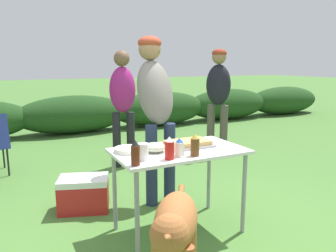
{
  "coord_description": "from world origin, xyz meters",
  "views": [
    {
      "loc": [
        -1.28,
        -2.35,
        1.45
      ],
      "look_at": [
        0.04,
        0.29,
        0.89
      ],
      "focal_mm": 35.0,
      "sensor_mm": 36.0,
      "label": 1
    }
  ],
  "objects_px": {
    "standing_person_in_gray_fleece": "(155,99)",
    "standing_person_in_dark_puffer": "(123,98)",
    "bbq_sauce_bottle": "(135,153)",
    "beer_bottle": "(195,145)",
    "plate_stack": "(128,150)",
    "mixing_bowl": "(155,147)",
    "paper_cup_stack": "(143,152)",
    "folding_table": "(179,158)",
    "ketchup_bottle": "(169,148)",
    "dog": "(175,230)",
    "cooler_box": "(84,194)",
    "food_tray": "(188,144)",
    "standing_person_in_olive_jacket": "(218,90)",
    "mayo_bottle": "(179,148)"
  },
  "relations": [
    {
      "from": "mayo_bottle",
      "to": "standing_person_in_dark_puffer",
      "type": "distance_m",
      "value": 2.18
    },
    {
      "from": "food_tray",
      "to": "standing_person_in_dark_puffer",
      "type": "xyz_separation_m",
      "value": [
        0.07,
        1.93,
        0.22
      ]
    },
    {
      "from": "paper_cup_stack",
      "to": "bbq_sauce_bottle",
      "type": "xyz_separation_m",
      "value": [
        -0.1,
        -0.09,
        0.02
      ]
    },
    {
      "from": "bbq_sauce_bottle",
      "to": "standing_person_in_olive_jacket",
      "type": "relative_size",
      "value": 0.11
    },
    {
      "from": "paper_cup_stack",
      "to": "standing_person_in_olive_jacket",
      "type": "distance_m",
      "value": 3.04
    },
    {
      "from": "folding_table",
      "to": "ketchup_bottle",
      "type": "distance_m",
      "value": 0.34
    },
    {
      "from": "beer_bottle",
      "to": "ketchup_bottle",
      "type": "height_order",
      "value": "beer_bottle"
    },
    {
      "from": "plate_stack",
      "to": "bbq_sauce_bottle",
      "type": "height_order",
      "value": "bbq_sauce_bottle"
    },
    {
      "from": "plate_stack",
      "to": "paper_cup_stack",
      "type": "bearing_deg",
      "value": -85.73
    },
    {
      "from": "folding_table",
      "to": "food_tray",
      "type": "distance_m",
      "value": 0.16
    },
    {
      "from": "paper_cup_stack",
      "to": "standing_person_in_dark_puffer",
      "type": "height_order",
      "value": "standing_person_in_dark_puffer"
    },
    {
      "from": "beer_bottle",
      "to": "standing_person_in_dark_puffer",
      "type": "relative_size",
      "value": 0.11
    },
    {
      "from": "paper_cup_stack",
      "to": "standing_person_in_olive_jacket",
      "type": "xyz_separation_m",
      "value": [
        2.16,
        2.12,
        0.23
      ]
    },
    {
      "from": "plate_stack",
      "to": "bbq_sauce_bottle",
      "type": "relative_size",
      "value": 1.25
    },
    {
      "from": "plate_stack",
      "to": "mixing_bowl",
      "type": "relative_size",
      "value": 1.28
    },
    {
      "from": "folding_table",
      "to": "ketchup_bottle",
      "type": "relative_size",
      "value": 6.23
    },
    {
      "from": "food_tray",
      "to": "mixing_bowl",
      "type": "distance_m",
      "value": 0.33
    },
    {
      "from": "mixing_bowl",
      "to": "paper_cup_stack",
      "type": "relative_size",
      "value": 1.41
    },
    {
      "from": "plate_stack",
      "to": "standing_person_in_gray_fleece",
      "type": "bearing_deg",
      "value": 49.45
    },
    {
      "from": "standing_person_in_gray_fleece",
      "to": "standing_person_in_dark_puffer",
      "type": "relative_size",
      "value": 1.06
    },
    {
      "from": "plate_stack",
      "to": "cooler_box",
      "type": "bearing_deg",
      "value": 109.73
    },
    {
      "from": "paper_cup_stack",
      "to": "standing_person_in_gray_fleece",
      "type": "distance_m",
      "value": 1.05
    },
    {
      "from": "mixing_bowl",
      "to": "standing_person_in_gray_fleece",
      "type": "distance_m",
      "value": 0.84
    },
    {
      "from": "standing_person_in_dark_puffer",
      "to": "dog",
      "type": "height_order",
      "value": "standing_person_in_dark_puffer"
    },
    {
      "from": "mixing_bowl",
      "to": "standing_person_in_olive_jacket",
      "type": "xyz_separation_m",
      "value": [
        1.99,
        1.95,
        0.25
      ]
    },
    {
      "from": "paper_cup_stack",
      "to": "folding_table",
      "type": "bearing_deg",
      "value": 21.49
    },
    {
      "from": "beer_bottle",
      "to": "cooler_box",
      "type": "height_order",
      "value": "beer_bottle"
    },
    {
      "from": "bbq_sauce_bottle",
      "to": "beer_bottle",
      "type": "xyz_separation_m",
      "value": [
        0.51,
        0.02,
        -0.0
      ]
    },
    {
      "from": "bbq_sauce_bottle",
      "to": "standing_person_in_olive_jacket",
      "type": "height_order",
      "value": "standing_person_in_olive_jacket"
    },
    {
      "from": "folding_table",
      "to": "beer_bottle",
      "type": "relative_size",
      "value": 6.15
    },
    {
      "from": "plate_stack",
      "to": "cooler_box",
      "type": "xyz_separation_m",
      "value": [
        -0.24,
        0.68,
        -0.59
      ]
    },
    {
      "from": "mixing_bowl",
      "to": "dog",
      "type": "xyz_separation_m",
      "value": [
        -0.27,
        -0.87,
        -0.25
      ]
    },
    {
      "from": "bbq_sauce_bottle",
      "to": "paper_cup_stack",
      "type": "bearing_deg",
      "value": 43.85
    },
    {
      "from": "folding_table",
      "to": "bbq_sauce_bottle",
      "type": "relative_size",
      "value": 5.9
    },
    {
      "from": "paper_cup_stack",
      "to": "beer_bottle",
      "type": "distance_m",
      "value": 0.42
    },
    {
      "from": "folding_table",
      "to": "bbq_sauce_bottle",
      "type": "height_order",
      "value": "bbq_sauce_bottle"
    },
    {
      "from": "beer_bottle",
      "to": "standing_person_in_dark_puffer",
      "type": "distance_m",
      "value": 2.21
    },
    {
      "from": "beer_bottle",
      "to": "ketchup_bottle",
      "type": "distance_m",
      "value": 0.22
    },
    {
      "from": "mixing_bowl",
      "to": "dog",
      "type": "bearing_deg",
      "value": -107.09
    },
    {
      "from": "food_tray",
      "to": "dog",
      "type": "distance_m",
      "value": 1.1
    },
    {
      "from": "mayo_bottle",
      "to": "paper_cup_stack",
      "type": "bearing_deg",
      "value": 174.9
    },
    {
      "from": "food_tray",
      "to": "standing_person_in_dark_puffer",
      "type": "height_order",
      "value": "standing_person_in_dark_puffer"
    },
    {
      "from": "folding_table",
      "to": "cooler_box",
      "type": "xyz_separation_m",
      "value": [
        -0.65,
        0.8,
        -0.49
      ]
    },
    {
      "from": "beer_bottle",
      "to": "dog",
      "type": "xyz_separation_m",
      "value": [
        -0.5,
        -0.63,
        -0.29
      ]
    },
    {
      "from": "food_tray",
      "to": "ketchup_bottle",
      "type": "relative_size",
      "value": 2.41
    },
    {
      "from": "folding_table",
      "to": "cooler_box",
      "type": "height_order",
      "value": "folding_table"
    },
    {
      "from": "food_tray",
      "to": "standing_person_in_gray_fleece",
      "type": "height_order",
      "value": "standing_person_in_gray_fleece"
    },
    {
      "from": "cooler_box",
      "to": "plate_stack",
      "type": "bearing_deg",
      "value": 128.86
    },
    {
      "from": "folding_table",
      "to": "paper_cup_stack",
      "type": "height_order",
      "value": "paper_cup_stack"
    },
    {
      "from": "food_tray",
      "to": "beer_bottle",
      "type": "bearing_deg",
      "value": -108.21
    }
  ]
}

